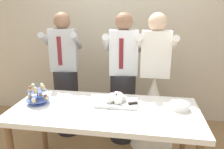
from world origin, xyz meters
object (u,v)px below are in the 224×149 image
at_px(main_cake_tray, 117,99).
at_px(person_groom, 123,87).
at_px(person_bride, 153,102).
at_px(dessert_table, 105,116).
at_px(plate_stack, 179,106).
at_px(person_guest, 66,82).
at_px(cupcake_stand, 37,95).

height_order(main_cake_tray, person_groom, person_groom).
xyz_separation_m(person_groom, person_bride, (0.39, -0.04, -0.16)).
xyz_separation_m(dessert_table, main_cake_tray, (0.10, 0.14, 0.11)).
relative_size(main_cake_tray, plate_stack, 2.29).
relative_size(dessert_table, person_guest, 1.08).
height_order(plate_stack, person_bride, person_bride).
bearing_deg(person_groom, main_cake_tray, -90.16).
relative_size(plate_stack, person_bride, 0.11).
xyz_separation_m(main_cake_tray, plate_stack, (0.61, -0.05, -0.01)).
bearing_deg(dessert_table, person_groom, 82.16).
bearing_deg(person_bride, person_guest, 175.38).
height_order(person_groom, person_guest, same).
height_order(cupcake_stand, main_cake_tray, cupcake_stand).
xyz_separation_m(person_bride, person_guest, (-1.16, 0.09, 0.16)).
bearing_deg(person_groom, person_guest, 175.86).
distance_m(main_cake_tray, person_guest, 1.00).
relative_size(cupcake_stand, plate_stack, 1.25).
distance_m(person_groom, person_bride, 0.42).
height_order(cupcake_stand, person_guest, person_guest).
bearing_deg(person_bride, dessert_table, -125.50).
distance_m(cupcake_stand, person_guest, 0.76).
relative_size(dessert_table, main_cake_tray, 4.26).
relative_size(main_cake_tray, person_groom, 0.25).
xyz_separation_m(dessert_table, plate_stack, (0.71, 0.10, 0.11)).
xyz_separation_m(cupcake_stand, main_cake_tray, (0.79, 0.13, -0.05)).
height_order(person_groom, person_bride, same).
relative_size(plate_stack, person_guest, 0.11).
distance_m(dessert_table, main_cake_tray, 0.21).
xyz_separation_m(cupcake_stand, person_bride, (1.17, 0.66, -0.28)).
relative_size(dessert_table, person_groom, 1.08).
bearing_deg(person_guest, person_groom, -4.14).
bearing_deg(dessert_table, plate_stack, 7.76).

